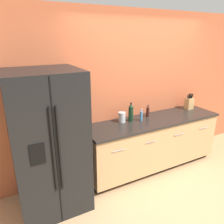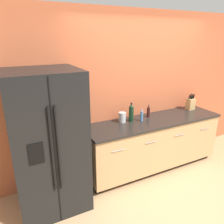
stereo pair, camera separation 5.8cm
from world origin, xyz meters
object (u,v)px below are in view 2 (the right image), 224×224
object	(u,v)px
knife_block	(191,104)
steel_canister	(122,117)
refrigerator	(48,142)
soap_dispenser	(142,116)
wine_bottle	(131,113)
oil_bottle	(148,111)

from	to	relation	value
knife_block	steel_canister	size ratio (longest dim) A/B	1.68
refrigerator	soap_dispenser	bearing A→B (deg)	4.91
refrigerator	wine_bottle	bearing A→B (deg)	8.33
refrigerator	knife_block	world-z (taller)	refrigerator
wine_bottle	steel_canister	bearing A→B (deg)	169.74
soap_dispenser	refrigerator	bearing A→B (deg)	-175.09
soap_dispenser	steel_canister	world-z (taller)	soap_dispenser
refrigerator	steel_canister	world-z (taller)	refrigerator
wine_bottle	soap_dispenser	world-z (taller)	wine_bottle
steel_canister	refrigerator	bearing A→B (deg)	-169.43
refrigerator	wine_bottle	distance (m)	1.37
refrigerator	oil_bottle	bearing A→B (deg)	7.85
wine_bottle	steel_canister	distance (m)	0.16
oil_bottle	steel_canister	xyz separation A→B (m)	(-0.51, -0.01, -0.01)
knife_block	wine_bottle	size ratio (longest dim) A/B	0.97
refrigerator	soap_dispenser	xyz separation A→B (m)	(1.51, 0.13, 0.06)
soap_dispenser	steel_canister	xyz separation A→B (m)	(-0.30, 0.10, -0.00)
knife_block	oil_bottle	world-z (taller)	knife_block
refrigerator	oil_bottle	xyz separation A→B (m)	(1.72, 0.24, 0.08)
soap_dispenser	oil_bottle	bearing A→B (deg)	27.12
wine_bottle	knife_block	bearing A→B (deg)	0.92
wine_bottle	oil_bottle	xyz separation A→B (m)	(0.37, 0.04, -0.05)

